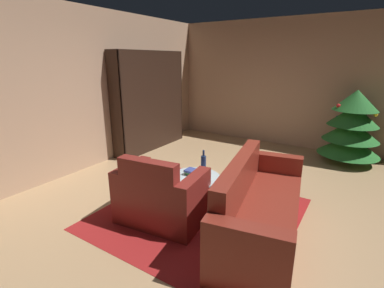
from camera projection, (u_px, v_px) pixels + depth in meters
name	position (u px, v px, depth m)	size (l,w,h in m)	color
ground_plane	(221.00, 207.00, 3.72)	(8.05, 8.05, 0.00)	tan
wall_back	(293.00, 84.00, 6.05)	(5.51, 0.06, 2.74)	tan
wall_left	(79.00, 91.00, 4.72)	(0.06, 6.83, 2.74)	tan
area_rug	(199.00, 213.00, 3.57)	(2.28, 2.30, 0.01)	maroon
bookshelf_unit	(153.00, 101.00, 6.02)	(0.33, 1.93, 2.06)	black
armchair_red	(160.00, 198.00, 3.32)	(1.07, 0.77, 0.86)	maroon
couch_red	(259.00, 210.00, 3.08)	(1.05, 2.08, 0.86)	maroon
coffee_table	(195.00, 180.00, 3.62)	(0.66, 0.66, 0.44)	black
book_stack_on_table	(193.00, 172.00, 3.65)	(0.20, 0.19, 0.07)	#33854E
bottle_on_table	(203.00, 164.00, 3.70)	(0.07, 0.07, 0.31)	navy
decorated_tree	(352.00, 127.00, 5.15)	(1.07, 1.07, 1.37)	brown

